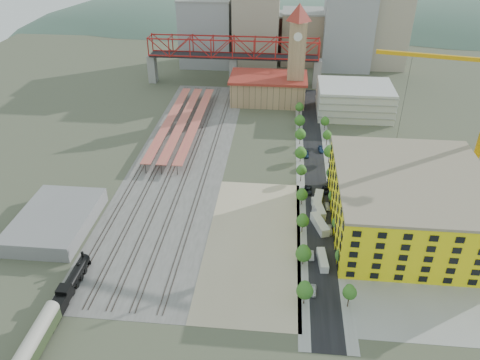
# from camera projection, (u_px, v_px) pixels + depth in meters

# --- Properties ---
(ground) EXTENTS (400.00, 400.00, 0.00)m
(ground) POSITION_uv_depth(u_px,v_px,m) (271.00, 187.00, 166.65)
(ground) COLOR #474C38
(ground) RESTS_ON ground
(ballast_strip) EXTENTS (36.00, 165.00, 0.06)m
(ballast_strip) POSITION_uv_depth(u_px,v_px,m) (182.00, 159.00, 184.52)
(ballast_strip) COLOR #605E59
(ballast_strip) RESTS_ON ground
(dirt_lot) EXTENTS (28.00, 67.00, 0.06)m
(dirt_lot) POSITION_uv_depth(u_px,v_px,m) (254.00, 242.00, 140.18)
(dirt_lot) COLOR tan
(dirt_lot) RESTS_ON ground
(street_asphalt) EXTENTS (12.00, 170.00, 0.06)m
(street_asphalt) POSITION_uv_depth(u_px,v_px,m) (315.00, 168.00, 178.07)
(street_asphalt) COLOR black
(street_asphalt) RESTS_ON ground
(sidewalk_west) EXTENTS (3.00, 170.00, 0.04)m
(sidewalk_west) POSITION_uv_depth(u_px,v_px,m) (300.00, 168.00, 178.53)
(sidewalk_west) COLOR gray
(sidewalk_west) RESTS_ON ground
(sidewalk_east) EXTENTS (3.00, 170.00, 0.04)m
(sidewalk_east) POSITION_uv_depth(u_px,v_px,m) (329.00, 169.00, 177.61)
(sidewalk_east) COLOR gray
(sidewalk_east) RESTS_ON ground
(construction_pad) EXTENTS (50.00, 90.00, 0.06)m
(construction_pad) POSITION_uv_depth(u_px,v_px,m) (413.00, 228.00, 145.88)
(construction_pad) COLOR gray
(construction_pad) RESTS_ON ground
(rail_tracks) EXTENTS (26.56, 160.00, 0.18)m
(rail_tracks) POSITION_uv_depth(u_px,v_px,m) (177.00, 158.00, 184.61)
(rail_tracks) COLOR #382B23
(rail_tracks) RESTS_ON ground
(platform_canopies) EXTENTS (16.00, 80.00, 4.12)m
(platform_canopies) POSITION_uv_depth(u_px,v_px,m) (183.00, 121.00, 206.27)
(platform_canopies) COLOR #C36E4B
(platform_canopies) RESTS_ON ground
(station_hall) EXTENTS (38.00, 24.00, 13.10)m
(station_hall) POSITION_uv_depth(u_px,v_px,m) (268.00, 88.00, 233.36)
(station_hall) COLOR tan
(station_hall) RESTS_ON ground
(clock_tower) EXTENTS (12.00, 12.00, 52.00)m
(clock_tower) POSITION_uv_depth(u_px,v_px,m) (297.00, 46.00, 219.14)
(clock_tower) COLOR tan
(clock_tower) RESTS_ON ground
(parking_garage) EXTENTS (34.00, 26.00, 14.00)m
(parking_garage) POSITION_uv_depth(u_px,v_px,m) (354.00, 100.00, 219.57)
(parking_garage) COLOR silver
(parking_garage) RESTS_ON ground
(truss_bridge) EXTENTS (94.00, 9.60, 25.60)m
(truss_bridge) POSITION_uv_depth(u_px,v_px,m) (233.00, 50.00, 248.26)
(truss_bridge) COLOR gray
(truss_bridge) RESTS_ON ground
(construction_building) EXTENTS (44.60, 50.60, 18.80)m
(construction_building) POSITION_uv_depth(u_px,v_px,m) (408.00, 203.00, 141.26)
(construction_building) COLOR #FFFD15
(construction_building) RESTS_ON ground
(warehouse) EXTENTS (22.00, 32.00, 5.00)m
(warehouse) POSITION_uv_depth(u_px,v_px,m) (55.00, 220.00, 145.33)
(warehouse) COLOR gray
(warehouse) RESTS_ON ground
(street_trees) EXTENTS (15.40, 124.40, 8.00)m
(street_trees) POSITION_uv_depth(u_px,v_px,m) (316.00, 182.00, 169.58)
(street_trees) COLOR #23691F
(street_trees) RESTS_ON ground
(skyline) EXTENTS (133.00, 46.00, 60.00)m
(skyline) POSITION_uv_depth(u_px,v_px,m) (295.00, 27.00, 275.25)
(skyline) COLOR #9EA0A3
(skyline) RESTS_ON ground
(distant_hills) EXTENTS (647.00, 264.00, 227.00)m
(distant_hills) POSITION_uv_depth(u_px,v_px,m) (329.00, 113.00, 425.34)
(distant_hills) COLOR #4C6B59
(distant_hills) RESTS_ON ground
(locomotive) EXTENTS (3.09, 23.81, 5.95)m
(locomotive) POSITION_uv_depth(u_px,v_px,m) (71.00, 285.00, 121.70)
(locomotive) COLOR black
(locomotive) RESTS_ON ground
(coach) EXTENTS (3.42, 19.84, 6.23)m
(coach) POSITION_uv_depth(u_px,v_px,m) (35.00, 342.00, 104.62)
(coach) COLOR #2F3D21
(coach) RESTS_ON ground
(tower_crane) EXTENTS (50.03, 11.88, 54.12)m
(tower_crane) POSITION_uv_depth(u_px,v_px,m) (480.00, 101.00, 147.81)
(tower_crane) COLOR orange
(tower_crane) RESTS_ON ground
(site_trailer_a) EXTENTS (3.09, 8.84, 2.37)m
(site_trailer_a) POSITION_uv_depth(u_px,v_px,m) (322.00, 260.00, 131.46)
(site_trailer_a) COLOR silver
(site_trailer_a) RESTS_ON ground
(site_trailer_b) EXTENTS (5.68, 10.42, 2.76)m
(site_trailer_b) POSITION_uv_depth(u_px,v_px,m) (320.00, 224.00, 145.50)
(site_trailer_b) COLOR silver
(site_trailer_b) RESTS_ON ground
(site_trailer_c) EXTENTS (4.45, 10.37, 2.75)m
(site_trailer_c) POSITION_uv_depth(u_px,v_px,m) (318.00, 209.00, 152.80)
(site_trailer_c) COLOR silver
(site_trailer_c) RESTS_ON ground
(site_trailer_d) EXTENTS (4.30, 10.64, 2.83)m
(site_trailer_d) POSITION_uv_depth(u_px,v_px,m) (318.00, 201.00, 156.75)
(site_trailer_d) COLOR silver
(site_trailer_d) RESTS_ON ground
(car_0) EXTENTS (2.08, 4.39, 1.45)m
(car_0) POSITION_uv_depth(u_px,v_px,m) (313.00, 291.00, 121.89)
(car_0) COLOR silver
(car_0) RESTS_ON ground
(car_1) EXTENTS (1.51, 4.09, 1.34)m
(car_1) POSITION_uv_depth(u_px,v_px,m) (311.00, 256.00, 133.90)
(car_1) COLOR #AFAFB4
(car_1) RESTS_ON ground
(car_2) EXTENTS (2.86, 5.82, 1.59)m
(car_2) POSITION_uv_depth(u_px,v_px,m) (308.00, 190.00, 163.40)
(car_2) COLOR black
(car_2) RESTS_ON ground
(car_3) EXTENTS (2.10, 4.91, 1.41)m
(car_3) POSITION_uv_depth(u_px,v_px,m) (306.00, 155.00, 186.21)
(car_3) COLOR navy
(car_3) RESTS_ON ground
(car_4) EXTENTS (2.38, 4.82, 1.58)m
(car_4) POSITION_uv_depth(u_px,v_px,m) (330.00, 230.00, 144.06)
(car_4) COLOR white
(car_4) RESTS_ON ground
(car_5) EXTENTS (1.85, 4.34, 1.39)m
(car_5) POSITION_uv_depth(u_px,v_px,m) (327.00, 206.00, 155.04)
(car_5) COLOR gray
(car_5) RESTS_ON ground
(car_6) EXTENTS (2.70, 5.16, 1.39)m
(car_6) POSITION_uv_depth(u_px,v_px,m) (325.00, 190.00, 163.83)
(car_6) COLOR black
(car_6) RESTS_ON ground
(car_7) EXTENTS (2.44, 4.91, 1.37)m
(car_7) POSITION_uv_depth(u_px,v_px,m) (321.00, 150.00, 189.89)
(car_7) COLOR navy
(car_7) RESTS_ON ground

